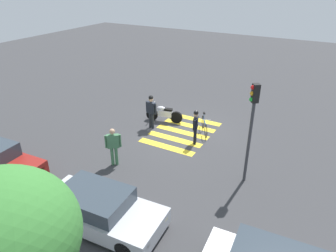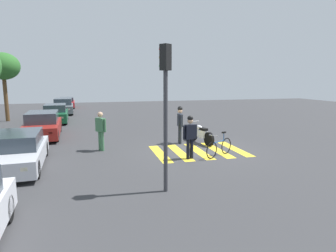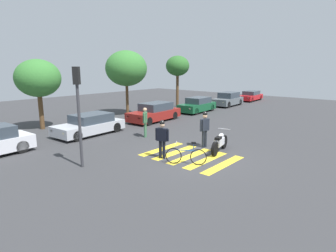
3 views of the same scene
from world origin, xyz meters
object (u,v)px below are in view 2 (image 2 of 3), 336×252
(car_silver_sedan, at_px, (16,151))
(car_green_compact, at_px, (56,114))
(car_maroon_wagon, at_px, (43,125))
(car_red_convertible, at_px, (67,103))
(officer_by_motorcycle, at_px, (180,122))
(officer_on_foot, at_px, (190,134))
(leaning_bicycle, at_px, (219,147))
(police_motorcycle, at_px, (201,134))
(pedestrian_bystander, at_px, (101,128))
(traffic_light_pole, at_px, (165,95))
(car_grey_coupe, at_px, (63,106))

(car_silver_sedan, height_order, car_green_compact, car_green_compact)
(car_maroon_wagon, xyz_separation_m, car_red_convertible, (17.41, 0.17, -0.08))
(officer_by_motorcycle, distance_m, car_red_convertible, 22.18)
(officer_on_foot, xyz_separation_m, car_silver_sedan, (0.53, 6.58, -0.43))
(leaning_bicycle, xyz_separation_m, officer_on_foot, (-0.06, 1.34, 0.65))
(officer_by_motorcycle, bearing_deg, car_green_compact, 36.93)
(officer_by_motorcycle, bearing_deg, police_motorcycle, -101.39)
(car_green_compact, bearing_deg, car_red_convertible, 0.79)
(pedestrian_bystander, relative_size, car_red_convertible, 0.41)
(leaning_bicycle, xyz_separation_m, officer_by_motorcycle, (2.75, 0.90, 0.73))
(officer_by_motorcycle, bearing_deg, officer_on_foot, 171.23)
(car_green_compact, bearing_deg, officer_on_foot, -151.55)
(car_maroon_wagon, bearing_deg, traffic_light_pole, -153.14)
(car_silver_sedan, relative_size, car_red_convertible, 1.03)
(traffic_light_pole, bearing_deg, police_motorcycle, -30.17)
(car_green_compact, bearing_deg, leaning_bicycle, -146.77)
(car_silver_sedan, bearing_deg, officer_by_motorcycle, -71.98)
(officer_on_foot, height_order, car_red_convertible, officer_on_foot)
(car_silver_sedan, relative_size, car_maroon_wagon, 0.95)
(police_motorcycle, bearing_deg, officer_by_motorcycle, 78.61)
(officer_on_foot, bearing_deg, pedestrian_bystander, 56.24)
(car_green_compact, bearing_deg, traffic_light_pole, -162.53)
(officer_by_motorcycle, xyz_separation_m, pedestrian_bystander, (-0.50, 3.91, -0.09))
(leaning_bicycle, bearing_deg, officer_on_foot, 92.65)
(officer_on_foot, bearing_deg, traffic_light_pole, 149.37)
(pedestrian_bystander, xyz_separation_m, car_green_compact, (9.84, 3.12, -0.39))
(car_grey_coupe, relative_size, car_red_convertible, 1.02)
(car_red_convertible, bearing_deg, car_silver_sedan, -179.57)
(car_green_compact, xyz_separation_m, traffic_light_pole, (-15.21, -4.79, 2.15))
(traffic_light_pole, bearing_deg, car_maroon_wagon, 26.86)
(leaning_bicycle, height_order, pedestrian_bystander, pedestrian_bystander)
(pedestrian_bystander, distance_m, traffic_light_pole, 5.89)
(pedestrian_bystander, bearing_deg, officer_on_foot, -123.76)
(pedestrian_bystander, relative_size, car_grey_coupe, 0.41)
(police_motorcycle, distance_m, car_green_compact, 12.51)
(leaning_bicycle, bearing_deg, traffic_light_pole, 134.71)
(car_silver_sedan, height_order, car_red_convertible, car_silver_sedan)
(pedestrian_bystander, xyz_separation_m, traffic_light_pole, (-5.37, -1.67, 1.77))
(leaning_bicycle, distance_m, car_green_compact, 14.47)
(officer_by_motorcycle, relative_size, car_red_convertible, 0.44)
(officer_by_motorcycle, xyz_separation_m, car_maroon_wagon, (3.57, 7.02, -0.46))
(leaning_bicycle, distance_m, car_silver_sedan, 7.93)
(pedestrian_bystander, height_order, car_silver_sedan, pedestrian_bystander)
(officer_by_motorcycle, distance_m, car_green_compact, 11.70)
(car_maroon_wagon, height_order, car_grey_coupe, car_grey_coupe)
(officer_by_motorcycle, relative_size, pedestrian_bystander, 1.07)
(leaning_bicycle, distance_m, car_red_convertible, 25.08)
(car_red_convertible, bearing_deg, pedestrian_bystander, -171.32)
(pedestrian_bystander, bearing_deg, police_motorcycle, -86.71)
(police_motorcycle, bearing_deg, leaning_bicycle, 176.73)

